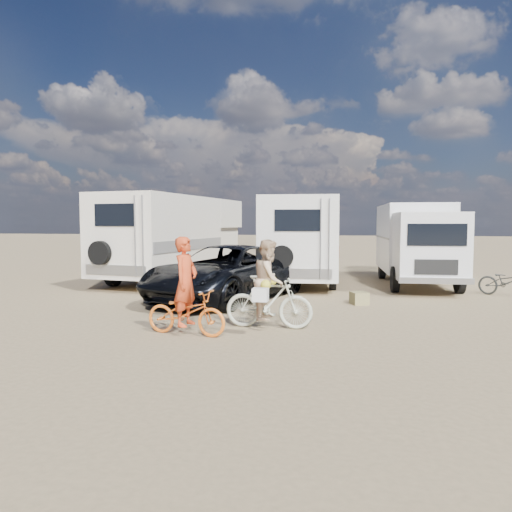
% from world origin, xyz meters
% --- Properties ---
extents(ground, '(140.00, 140.00, 0.00)m').
position_xyz_m(ground, '(0.00, 0.00, 0.00)').
color(ground, '#8E7855').
rests_on(ground, ground).
extents(rv_main, '(2.96, 7.34, 2.92)m').
position_xyz_m(rv_main, '(-0.45, 7.39, 1.46)').
color(rv_main, white).
rests_on(rv_main, ground).
extents(rv_left, '(3.23, 7.55, 3.03)m').
position_xyz_m(rv_left, '(-5.05, 6.79, 1.51)').
color(rv_left, beige).
rests_on(rv_left, ground).
extents(box_truck, '(2.46, 6.05, 2.74)m').
position_xyz_m(box_truck, '(3.48, 7.10, 1.37)').
color(box_truck, silver).
rests_on(box_truck, ground).
extents(dark_suv, '(4.03, 5.88, 1.49)m').
position_xyz_m(dark_suv, '(-1.96, 2.81, 0.75)').
color(dark_suv, black).
rests_on(dark_suv, ground).
extents(bike_man, '(1.68, 0.80, 0.85)m').
position_xyz_m(bike_man, '(-1.58, -1.31, 0.43)').
color(bike_man, orange).
rests_on(bike_man, ground).
extents(bike_woman, '(1.76, 0.50, 1.06)m').
position_xyz_m(bike_woman, '(-0.16, -0.41, 0.53)').
color(bike_woman, '#B6BBA0').
rests_on(bike_woman, ground).
extents(rider_man, '(0.49, 0.66, 1.67)m').
position_xyz_m(rider_man, '(-1.58, -1.31, 0.84)').
color(rider_man, '#C83E1A').
rests_on(rider_man, ground).
extents(rider_woman, '(0.61, 0.78, 1.60)m').
position_xyz_m(rider_woman, '(-0.16, -0.41, 0.80)').
color(rider_woman, tan).
rests_on(rider_woman, ground).
extents(bike_parked, '(1.66, 1.39, 0.85)m').
position_xyz_m(bike_parked, '(5.74, 5.05, 0.43)').
color(bike_parked, black).
rests_on(bike_parked, ground).
extents(cooler, '(0.72, 0.62, 0.48)m').
position_xyz_m(cooler, '(-1.64, 3.40, 0.24)').
color(cooler, teal).
rests_on(cooler, ground).
extents(crate, '(0.53, 0.53, 0.32)m').
position_xyz_m(crate, '(1.61, 2.83, 0.16)').
color(crate, olive).
rests_on(crate, ground).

